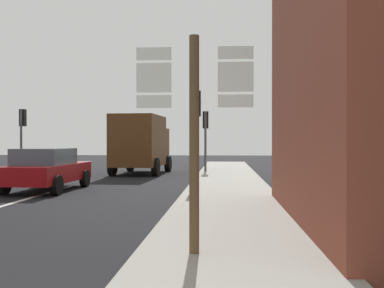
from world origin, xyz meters
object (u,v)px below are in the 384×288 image
at_px(traffic_light_near_right, 196,116).
at_px(route_sign_post, 194,127).
at_px(sedan_far, 47,169).
at_px(delivery_truck, 141,143).
at_px(traffic_light_far_left, 22,126).
at_px(traffic_light_far_right, 206,128).

bearing_deg(traffic_light_near_right, route_sign_post, -86.65).
distance_m(sedan_far, delivery_truck, 8.45).
xyz_separation_m(delivery_truck, traffic_light_near_right, (3.40, -7.53, 0.94)).
xyz_separation_m(route_sign_post, traffic_light_far_left, (-10.26, 16.70, 0.62)).
distance_m(sedan_far, traffic_light_far_left, 9.28).
bearing_deg(delivery_truck, traffic_light_far_right, 5.93).
bearing_deg(traffic_light_near_right, sedan_far, -172.46).
relative_size(route_sign_post, traffic_light_far_right, 0.97).
bearing_deg(traffic_light_near_right, traffic_light_far_left, 143.39).
bearing_deg(traffic_light_far_left, traffic_light_near_right, -36.61).
relative_size(route_sign_post, traffic_light_near_right, 0.91).
distance_m(traffic_light_far_right, traffic_light_far_left, 9.73).
distance_m(delivery_truck, traffic_light_near_right, 8.32).
bearing_deg(traffic_light_near_right, traffic_light_far_right, 90.00).
height_order(sedan_far, traffic_light_near_right, traffic_light_near_right).
height_order(traffic_light_far_right, traffic_light_far_left, traffic_light_far_left).
xyz_separation_m(sedan_far, delivery_truck, (1.77, 8.21, 0.89)).
bearing_deg(route_sign_post, traffic_light_far_right, 91.83).
distance_m(route_sign_post, traffic_light_far_left, 19.61).
relative_size(sedan_far, route_sign_post, 1.32).
distance_m(route_sign_post, traffic_light_far_right, 17.39).
bearing_deg(delivery_truck, traffic_light_far_left, -177.10).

